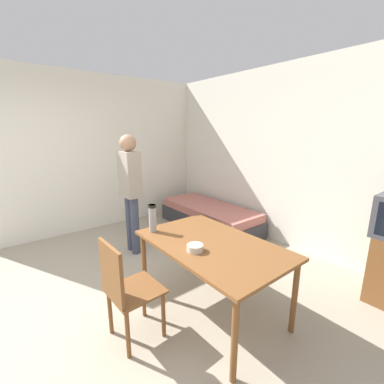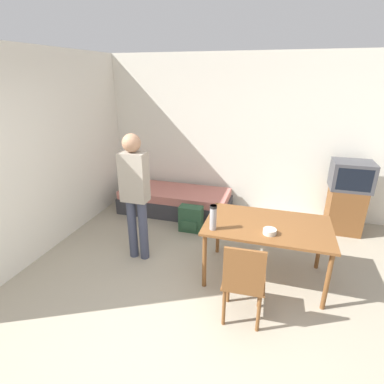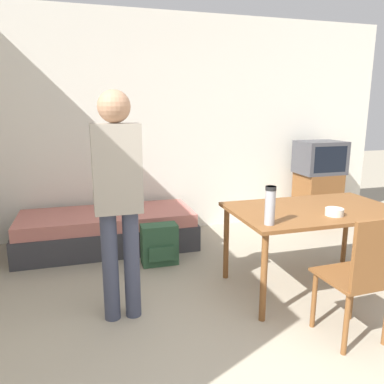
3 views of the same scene
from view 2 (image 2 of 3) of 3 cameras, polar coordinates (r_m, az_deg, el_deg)
The scene contains 11 objects.
ground_plane at distance 3.14m, azimuth -2.34°, elevation -27.24°, with size 20.00×20.00×0.00m, color #9E937F.
wall_back at distance 5.34m, azimuth 8.83°, elevation 10.45°, with size 5.63×0.06×2.70m.
wall_left at distance 4.79m, azimuth -23.73°, elevation 7.61°, with size 0.06×4.22×2.70m.
daybed at distance 5.44m, azimuth -3.22°, elevation -1.73°, with size 1.97×0.79×0.43m.
tv at distance 5.23m, azimuth 27.48°, elevation -0.72°, with size 0.58×0.46×1.15m.
dining_table at distance 3.64m, azimuth 14.14°, elevation -6.98°, with size 1.44×0.88×0.73m.
wooden_chair at distance 3.04m, azimuth 9.81°, elevation -16.21°, with size 0.43×0.43×0.92m.
person_standing at distance 3.86m, azimuth -10.84°, elevation 0.53°, with size 0.34×0.23×1.70m.
thermos_flask at distance 3.33m, azimuth 4.05°, elevation -4.66°, with size 0.08×0.08×0.29m.
mate_bowl at distance 3.39m, azimuth 14.58°, elevation -7.31°, with size 0.14×0.14×0.06m.
backpack at distance 4.78m, azimuth -0.23°, elevation -5.15°, with size 0.37×0.22×0.42m.
Camera 2 is at (0.69, -1.95, 2.36)m, focal length 28.00 mm.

